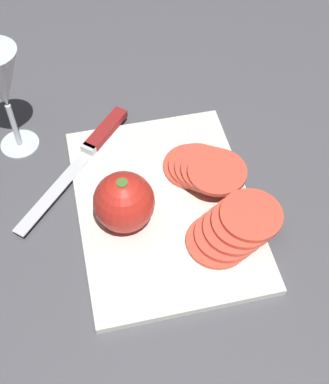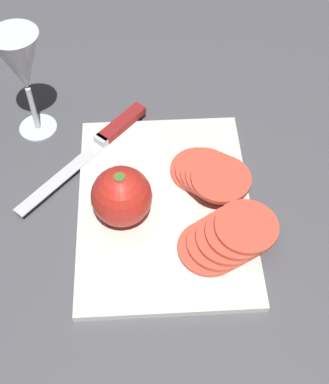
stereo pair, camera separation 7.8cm
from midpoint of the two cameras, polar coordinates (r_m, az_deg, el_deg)
name	(u,v)px [view 2 (the right image)]	position (r m, az deg, el deg)	size (l,w,h in m)	color
ground_plane	(152,178)	(0.84, 1.26, 1.31)	(3.00, 3.00, 0.00)	#4C4C51
cutting_board	(165,206)	(0.81, 2.75, -1.72)	(0.35, 0.26, 0.01)	silver
wine_glass	(22,66)	(0.84, -12.43, 12.85)	(0.07, 0.07, 0.19)	silver
whole_tomato	(122,196)	(0.75, -1.68, -0.66)	(0.09, 0.09, 0.09)	red
knife	(110,134)	(0.88, -3.35, 6.05)	(0.22, 0.20, 0.01)	silver
tomato_slice_stack_near	(228,237)	(0.76, 9.69, -5.00)	(0.10, 0.14, 0.04)	#DB4C38
tomato_slice_stack_far	(209,173)	(0.82, 7.53, 1.83)	(0.14, 0.12, 0.04)	#DB4C38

